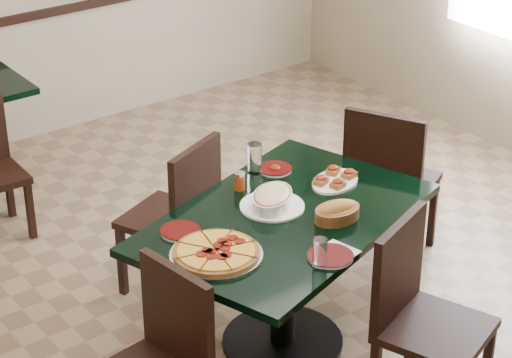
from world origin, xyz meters
TOP-DOWN VIEW (x-y plane):
  - floor at (0.00, 0.00)m, footprint 5.50×5.50m
  - main_table at (-0.18, -0.30)m, footprint 1.64×1.31m
  - chair_far at (-0.32, 0.40)m, footprint 0.55×0.55m
  - chair_near at (0.02, -1.02)m, footprint 0.57×0.57m
  - chair_right at (0.78, -0.02)m, footprint 0.60×0.60m
  - chair_left at (-1.07, -0.61)m, footprint 0.47×0.47m
  - pepperoni_pizza at (-0.64, -0.41)m, footprint 0.42×0.42m
  - lasagna_casserole at (-0.18, -0.21)m, footprint 0.33×0.31m
  - bread_basket at (-0.00, -0.48)m, footprint 0.24×0.17m
  - bruschetta_platter at (0.23, -0.19)m, footprint 0.35×0.30m
  - side_plate_near at (-0.25, -0.72)m, footprint 0.21×0.21m
  - side_plate_far_r at (0.07, 0.09)m, footprint 0.18×0.18m
  - side_plate_far_l at (-0.66, -0.15)m, footprint 0.19×0.19m
  - napkin_setting at (-0.20, -0.71)m, footprint 0.19×0.19m
  - water_glass_a at (-0.03, 0.13)m, footprint 0.08×0.08m
  - water_glass_b at (-0.33, -0.75)m, footprint 0.06×0.06m
  - pepper_shaker at (-0.20, 0.03)m, footprint 0.06×0.06m

SIDE VIEW (x-z plane):
  - floor at x=0.00m, z-range 0.00..0.00m
  - chair_left at x=-1.07m, z-range 0.05..0.95m
  - chair_far at x=-0.32m, z-range 0.05..0.96m
  - chair_near at x=0.02m, z-range 0.06..1.00m
  - chair_right at x=0.78m, z-range 0.06..1.02m
  - main_table at x=-0.18m, z-range 0.19..0.94m
  - napkin_setting at x=-0.20m, z-range 0.75..0.76m
  - side_plate_near at x=-0.25m, z-range 0.75..0.77m
  - side_plate_far_l at x=-0.66m, z-range 0.75..0.77m
  - side_plate_far_r at x=0.07m, z-range 0.74..0.77m
  - pepperoni_pizza at x=-0.64m, z-range 0.75..0.79m
  - bruschetta_platter at x=0.23m, z-range 0.75..0.80m
  - bread_basket at x=0.00m, z-range 0.74..0.84m
  - lasagna_casserole at x=-0.18m, z-range 0.75..0.84m
  - pepper_shaker at x=-0.20m, z-range 0.75..0.85m
  - water_glass_b at x=-0.33m, z-range 0.75..0.89m
  - water_glass_a at x=-0.03m, z-range 0.75..0.91m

